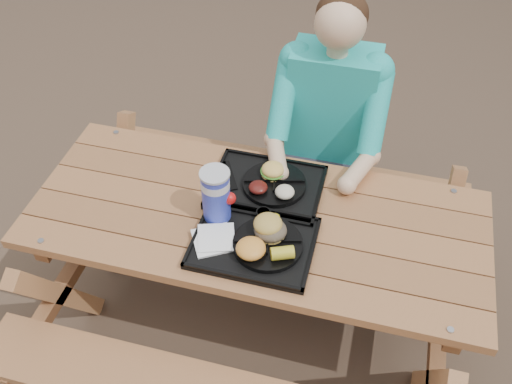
# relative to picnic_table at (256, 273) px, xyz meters

# --- Properties ---
(ground) EXTENTS (60.00, 60.00, 0.00)m
(ground) POSITION_rel_picnic_table_xyz_m (0.00, 0.00, -0.38)
(ground) COLOR #999999
(ground) RESTS_ON ground
(picnic_table) EXTENTS (1.80, 1.49, 0.75)m
(picnic_table) POSITION_rel_picnic_table_xyz_m (0.00, 0.00, 0.00)
(picnic_table) COLOR #999999
(picnic_table) RESTS_ON ground
(tray_near) EXTENTS (0.45, 0.35, 0.02)m
(tray_near) POSITION_rel_picnic_table_xyz_m (0.03, -0.15, 0.39)
(tray_near) COLOR black
(tray_near) RESTS_ON picnic_table
(tray_far) EXTENTS (0.45, 0.35, 0.02)m
(tray_far) POSITION_rel_picnic_table_xyz_m (0.00, 0.15, 0.39)
(tray_far) COLOR black
(tray_far) RESTS_ON picnic_table
(plate_near) EXTENTS (0.26, 0.26, 0.02)m
(plate_near) POSITION_rel_picnic_table_xyz_m (0.09, -0.15, 0.41)
(plate_near) COLOR black
(plate_near) RESTS_ON tray_near
(plate_far) EXTENTS (0.26, 0.26, 0.02)m
(plate_far) POSITION_rel_picnic_table_xyz_m (0.03, 0.16, 0.41)
(plate_far) COLOR black
(plate_far) RESTS_ON tray_far
(napkin_stack) EXTENTS (0.19, 0.19, 0.02)m
(napkin_stack) POSITION_rel_picnic_table_xyz_m (-0.12, -0.18, 0.40)
(napkin_stack) COLOR white
(napkin_stack) RESTS_ON tray_near
(soda_cup) EXTENTS (0.11, 0.11, 0.22)m
(soda_cup) POSITION_rel_picnic_table_xyz_m (-0.14, -0.06, 0.50)
(soda_cup) COLOR #1827B4
(soda_cup) RESTS_ON tray_near
(condiment_bbq) EXTENTS (0.06, 0.06, 0.03)m
(condiment_bbq) POSITION_rel_picnic_table_xyz_m (0.03, -0.02, 0.41)
(condiment_bbq) COLOR black
(condiment_bbq) RESTS_ON tray_near
(condiment_mustard) EXTENTS (0.04, 0.04, 0.03)m
(condiment_mustard) POSITION_rel_picnic_table_xyz_m (0.08, -0.03, 0.41)
(condiment_mustard) COLOR yellow
(condiment_mustard) RESTS_ON tray_near
(sandwich) EXTENTS (0.11, 0.11, 0.12)m
(sandwich) POSITION_rel_picnic_table_xyz_m (0.09, -0.11, 0.47)
(sandwich) COLOR gold
(sandwich) RESTS_ON plate_near
(mac_cheese) EXTENTS (0.11, 0.11, 0.05)m
(mac_cheese) POSITION_rel_picnic_table_xyz_m (0.04, -0.22, 0.44)
(mac_cheese) COLOR #F4A740
(mac_cheese) RESTS_ON plate_near
(corn_cob) EXTENTS (0.11, 0.11, 0.05)m
(corn_cob) POSITION_rel_picnic_table_xyz_m (0.15, -0.21, 0.44)
(corn_cob) COLOR gold
(corn_cob) RESTS_ON plate_near
(cutlery_far) EXTENTS (0.11, 0.17, 0.01)m
(cutlery_far) POSITION_rel_picnic_table_xyz_m (-0.16, 0.17, 0.40)
(cutlery_far) COLOR black
(cutlery_far) RESTS_ON tray_far
(burger) EXTENTS (0.10, 0.10, 0.09)m
(burger) POSITION_rel_picnic_table_xyz_m (0.02, 0.20, 0.46)
(burger) COLOR #F8C257
(burger) RESTS_ON plate_far
(baked_beans) EXTENTS (0.08, 0.08, 0.03)m
(baked_beans) POSITION_rel_picnic_table_xyz_m (-0.02, 0.10, 0.43)
(baked_beans) COLOR #541410
(baked_beans) RESTS_ON plate_far
(potato_salad) EXTENTS (0.08, 0.08, 0.04)m
(potato_salad) POSITION_rel_picnic_table_xyz_m (0.09, 0.10, 0.44)
(potato_salad) COLOR beige
(potato_salad) RESTS_ON plate_far
(diner) EXTENTS (0.48, 0.84, 1.28)m
(diner) POSITION_rel_picnic_table_xyz_m (0.18, 0.64, 0.27)
(diner) COLOR #1BAEBF
(diner) RESTS_ON ground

